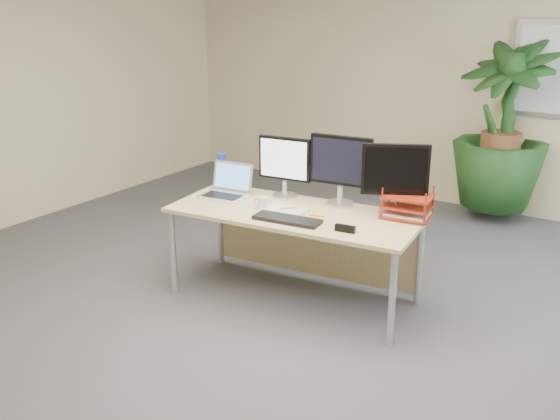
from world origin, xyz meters
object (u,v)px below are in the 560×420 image
Objects in this scene: monitor_left at (285,163)px; floor_plant at (500,150)px; laptop at (227,188)px; desk at (300,226)px; monitor_right at (341,166)px.

floor_plant is at bearing 67.39° from monitor_left.
monitor_left is at bearing 28.20° from laptop.
monitor_right reaches higher than desk.
floor_plant reaches higher than monitor_right.
floor_plant is 3.10× the size of monitor_left.
monitor_left reaches higher than desk.
monitor_right is at bearing 44.36° from desk.
laptop is (-0.65, -0.06, 0.21)m from desk.
floor_plant is (0.79, 2.62, 0.19)m from desk.
floor_plant is 2.49m from monitor_right.
monitor_right reaches higher than monitor_left.
floor_plant reaches higher than desk.
floor_plant is 3.05m from laptop.
monitor_right is (-0.57, -2.41, 0.27)m from floor_plant.
desk is 0.51m from monitor_left.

